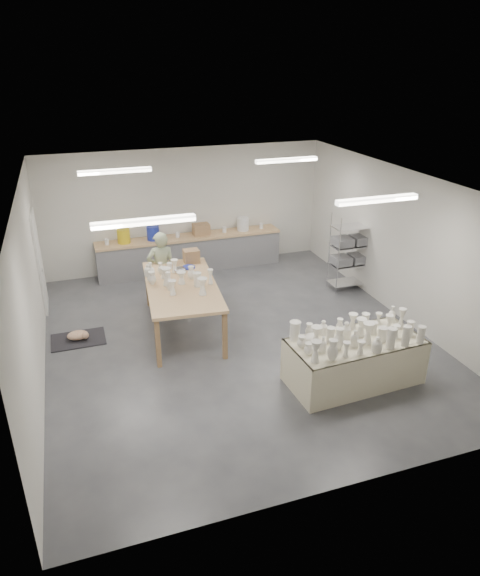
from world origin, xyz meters
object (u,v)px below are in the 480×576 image
object	(u,v)px
drying_table	(354,359)
work_table	(180,282)
potter	(162,269)
red_stool	(161,287)

from	to	relation	value
drying_table	work_table	xyz separation A→B (m)	(-2.26, 2.75, 0.55)
work_table	potter	world-z (taller)	potter
drying_table	work_table	bearing A→B (deg)	126.33
work_table	red_stool	distance (m)	1.56
work_table	potter	size ratio (longest dim) A/B	1.65
drying_table	red_stool	world-z (taller)	drying_table
red_stool	potter	bearing A→B (deg)	-90.00
potter	red_stool	size ratio (longest dim) A/B	3.85
work_table	drying_table	bearing A→B (deg)	-45.09
potter	work_table	bearing A→B (deg)	99.48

